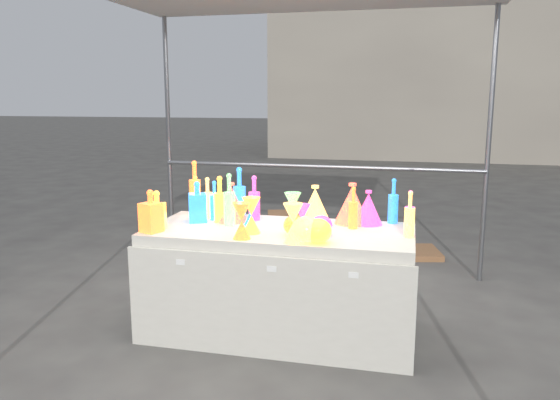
% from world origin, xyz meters
% --- Properties ---
extents(ground, '(80.00, 80.00, 0.00)m').
position_xyz_m(ground, '(0.00, 0.00, 0.00)').
color(ground, '#66635E').
rests_on(ground, ground).
extents(display_table, '(1.84, 0.83, 0.75)m').
position_xyz_m(display_table, '(0.00, -0.01, 0.37)').
color(display_table, silver).
rests_on(display_table, ground).
extents(background_building, '(14.00, 6.00, 6.00)m').
position_xyz_m(background_building, '(4.00, 14.00, 3.00)').
color(background_building, '#A99F8D').
rests_on(background_building, ground).
extents(cardboard_box_closed, '(0.68, 0.57, 0.43)m').
position_xyz_m(cardboard_box_closed, '(-0.31, 2.00, 0.21)').
color(cardboard_box_closed, '#966744').
rests_on(cardboard_box_closed, ground).
extents(cardboard_box_flat, '(0.80, 0.64, 0.06)m').
position_xyz_m(cardboard_box_flat, '(0.83, 2.17, 0.03)').
color(cardboard_box_flat, '#966744').
rests_on(cardboard_box_flat, ground).
extents(bottle_0, '(0.09, 0.09, 0.30)m').
position_xyz_m(bottle_0, '(-0.76, 0.35, 0.90)').
color(bottle_0, red).
rests_on(bottle_0, display_table).
extents(bottle_1, '(0.12, 0.12, 0.39)m').
position_xyz_m(bottle_1, '(-0.35, 0.21, 0.94)').
color(bottle_1, '#177F34').
rests_on(bottle_1, display_table).
extents(bottle_2, '(0.11, 0.11, 0.41)m').
position_xyz_m(bottle_2, '(-0.76, 0.35, 0.95)').
color(bottle_2, orange).
rests_on(bottle_2, display_table).
extents(bottle_3, '(0.11, 0.11, 0.33)m').
position_xyz_m(bottle_3, '(-0.25, 0.23, 0.91)').
color(bottle_3, '#1F65B5').
rests_on(bottle_3, display_table).
extents(bottle_4, '(0.10, 0.10, 0.31)m').
position_xyz_m(bottle_4, '(-0.60, 0.19, 0.90)').
color(bottle_4, '#15886E').
rests_on(bottle_4, display_table).
extents(bottle_5, '(0.09, 0.09, 0.37)m').
position_xyz_m(bottle_5, '(-0.37, 0.02, 0.93)').
color(bottle_5, '#B323AC').
rests_on(bottle_5, display_table).
extents(bottle_6, '(0.11, 0.11, 0.34)m').
position_xyz_m(bottle_6, '(-0.47, 0.10, 0.92)').
color(bottle_6, red).
rests_on(bottle_6, display_table).
extents(bottle_7, '(0.09, 0.09, 0.29)m').
position_xyz_m(bottle_7, '(-0.53, 0.16, 0.90)').
color(bottle_7, '#177F34').
rests_on(bottle_7, display_table).
extents(decanter_0, '(0.13, 0.13, 0.27)m').
position_xyz_m(decanter_0, '(-0.81, -0.20, 0.88)').
color(decanter_0, red).
rests_on(decanter_0, display_table).
extents(decanter_1, '(0.16, 0.16, 0.29)m').
position_xyz_m(decanter_1, '(-0.81, -0.29, 0.89)').
color(decanter_1, orange).
rests_on(decanter_1, display_table).
extents(decanter_2, '(0.16, 0.16, 0.29)m').
position_xyz_m(decanter_2, '(-0.63, 0.07, 0.90)').
color(decanter_2, '#177F34').
rests_on(decanter_2, display_table).
extents(hourglass_0, '(0.14, 0.14, 0.23)m').
position_xyz_m(hourglass_0, '(-0.17, -0.32, 0.87)').
color(hourglass_0, orange).
rests_on(hourglass_0, display_table).
extents(hourglass_1, '(0.13, 0.13, 0.21)m').
position_xyz_m(hourglass_1, '(0.19, -0.18, 0.86)').
color(hourglass_1, '#1F65B5').
rests_on(hourglass_1, display_table).
extents(hourglass_2, '(0.16, 0.16, 0.25)m').
position_xyz_m(hourglass_2, '(0.16, -0.34, 0.87)').
color(hourglass_2, '#15886E').
rests_on(hourglass_2, display_table).
extents(hourglass_3, '(0.12, 0.12, 0.24)m').
position_xyz_m(hourglass_3, '(0.07, 0.10, 0.87)').
color(hourglass_3, '#B323AC').
rests_on(hourglass_3, display_table).
extents(hourglass_4, '(0.14, 0.14, 0.24)m').
position_xyz_m(hourglass_4, '(-0.15, -0.16, 0.87)').
color(hourglass_4, red).
rests_on(hourglass_4, display_table).
extents(hourglass_5, '(0.12, 0.12, 0.20)m').
position_xyz_m(hourglass_5, '(-0.22, 0.03, 0.85)').
color(hourglass_5, '#177F34').
rests_on(hourglass_5, display_table).
extents(globe_0, '(0.21, 0.21, 0.14)m').
position_xyz_m(globe_0, '(0.31, -0.30, 0.82)').
color(globe_0, red).
rests_on(globe_0, display_table).
extents(globe_1, '(0.20, 0.20, 0.14)m').
position_xyz_m(globe_1, '(0.24, -0.30, 0.82)').
color(globe_1, '#15886E').
rests_on(globe_1, display_table).
extents(globe_2, '(0.15, 0.15, 0.12)m').
position_xyz_m(globe_2, '(0.14, -0.16, 0.81)').
color(globe_2, orange).
rests_on(globe_2, display_table).
extents(globe_3, '(0.17, 0.17, 0.12)m').
position_xyz_m(globe_3, '(0.30, -0.11, 0.81)').
color(globe_3, '#1F65B5').
rests_on(globe_3, display_table).
extents(lampshade_0, '(0.27, 0.27, 0.28)m').
position_xyz_m(lampshade_0, '(-0.40, 0.15, 0.89)').
color(lampshade_0, yellow).
rests_on(lampshade_0, display_table).
extents(lampshade_1, '(0.26, 0.26, 0.29)m').
position_xyz_m(lampshade_1, '(0.46, 0.28, 0.90)').
color(lampshade_1, yellow).
rests_on(lampshade_1, display_table).
extents(lampshade_2, '(0.21, 0.21, 0.24)m').
position_xyz_m(lampshade_2, '(0.57, 0.28, 0.87)').
color(lampshade_2, '#1F65B5').
rests_on(lampshade_2, display_table).
extents(lampshade_3, '(0.30, 0.30, 0.28)m').
position_xyz_m(lampshade_3, '(0.21, 0.17, 0.89)').
color(lampshade_3, '#15886E').
rests_on(lampshade_3, display_table).
extents(bottle_8, '(0.08, 0.08, 0.32)m').
position_xyz_m(bottle_8, '(0.74, 0.36, 0.91)').
color(bottle_8, '#177F34').
rests_on(bottle_8, display_table).
extents(bottle_9, '(0.08, 0.08, 0.29)m').
position_xyz_m(bottle_9, '(0.48, 0.13, 0.90)').
color(bottle_9, orange).
rests_on(bottle_9, display_table).
extents(bottle_10, '(0.08, 0.08, 0.30)m').
position_xyz_m(bottle_10, '(0.86, 0.01, 0.90)').
color(bottle_10, '#1F65B5').
rests_on(bottle_10, display_table).
extents(bottle_11, '(0.08, 0.08, 0.30)m').
position_xyz_m(bottle_11, '(0.86, -0.02, 0.90)').
color(bottle_11, '#15886E').
rests_on(bottle_11, display_table).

